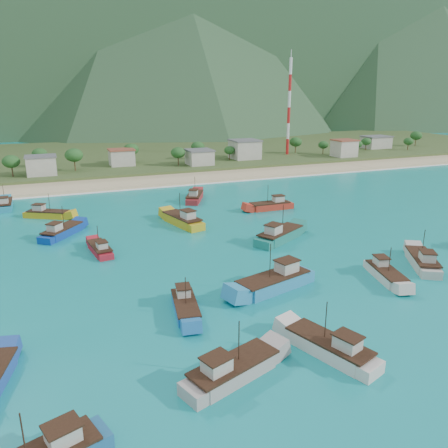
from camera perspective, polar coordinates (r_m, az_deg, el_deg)
name	(u,v)px	position (r m, az deg, el deg)	size (l,w,h in m)	color
ground	(273,272)	(69.70, 6.44, -6.26)	(600.00, 600.00, 0.00)	#0D9186
beach	(156,181)	(141.33, -8.88, 5.56)	(400.00, 18.00, 1.20)	beige
land	(124,156)	(200.47, -12.97, 8.64)	(400.00, 110.00, 2.40)	#385123
surf_line	(163,187)	(132.28, -7.92, 4.83)	(400.00, 2.50, 0.08)	white
village	(176,155)	(166.26, -6.28, 8.97)	(219.03, 28.83, 6.99)	beige
vegetation	(104,157)	(161.29, -15.34, 8.42)	(277.42, 25.84, 8.86)	#235623
radio_tower	(289,107)	(189.91, 8.49, 14.84)	(1.20, 1.20, 38.99)	red
boat_1	(100,250)	(80.17, -15.89, -3.26)	(3.80, 9.04, 5.18)	#A31A26
boat_4	(47,215)	(106.40, -22.08, 1.16)	(10.25, 7.63, 5.97)	gold
boat_6	(5,205)	(119.52, -26.68, 2.23)	(3.30, 10.40, 6.11)	teal
boat_11	(280,236)	(83.91, 7.27, -1.55)	(12.53, 9.20, 7.28)	#1A7668
boat_12	(271,206)	(106.11, 6.11, 2.33)	(10.93, 3.40, 6.42)	red
boat_13	(185,307)	(57.53, -5.07, -10.78)	(4.25, 9.71, 5.55)	#206EB9
boat_14	(62,232)	(91.66, -20.41, -1.02)	(9.11, 10.31, 6.30)	#0E3997
boat_15	(232,372)	(45.50, 1.09, -18.72)	(11.37, 6.64, 6.45)	#A49B95
boat_16	(274,283)	(63.70, 6.61, -7.61)	(13.26, 6.93, 7.52)	teal
boat_17	(195,198)	(114.46, -3.85, 3.47)	(7.83, 11.36, 6.53)	maroon
boat_18	(183,221)	(93.51, -5.43, 0.44)	(6.51, 12.69, 7.20)	gold
boat_19	(385,275)	(71.11, 20.34, -6.22)	(5.25, 10.05, 5.70)	beige
boat_20	(330,349)	(50.17, 13.72, -15.53)	(6.57, 11.30, 6.41)	silver
boat_21	(422,262)	(78.16, 24.49, -4.52)	(8.29, 10.97, 6.41)	#B3AFA3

